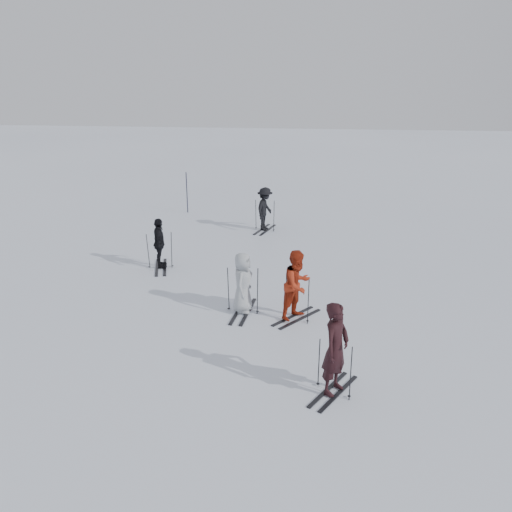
{
  "coord_description": "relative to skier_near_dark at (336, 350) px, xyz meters",
  "views": [
    {
      "loc": [
        2.1,
        -13.31,
        5.99
      ],
      "look_at": [
        0.0,
        1.0,
        1.0
      ],
      "focal_mm": 35.0,
      "sensor_mm": 36.0,
      "label": 1
    }
  ],
  "objects": [
    {
      "name": "skis_near_dark",
      "position": [
        0.0,
        0.0,
        -0.39
      ],
      "size": [
        1.83,
        1.52,
        1.18
      ],
      "primitive_type": null,
      "rotation": [
        0.0,
        0.0,
        1.07
      ],
      "color": "black",
      "rests_on": "ground"
    },
    {
      "name": "ground",
      "position": [
        -2.4,
        4.39,
        -0.98
      ],
      "size": [
        120.0,
        120.0,
        0.0
      ],
      "primitive_type": "plane",
      "color": "silver",
      "rests_on": "ground"
    },
    {
      "name": "skier_near_dark",
      "position": [
        0.0,
        0.0,
        0.0
      ],
      "size": [
        0.75,
        0.85,
        1.96
      ],
      "primitive_type": "imported",
      "rotation": [
        0.0,
        0.0,
        1.07
      ],
      "color": "black",
      "rests_on": "ground"
    },
    {
      "name": "skier_uphill_far",
      "position": [
        -2.95,
        11.75,
        -0.06
      ],
      "size": [
        0.94,
        1.31,
        1.84
      ],
      "primitive_type": "imported",
      "rotation": [
        0.0,
        0.0,
        1.33
      ],
      "color": "black",
      "rests_on": "ground"
    },
    {
      "name": "piste_marker",
      "position": [
        -7.12,
        14.34,
        0.01
      ],
      "size": [
        0.05,
        0.05,
        1.99
      ],
      "primitive_type": "cylinder",
      "rotation": [
        0.0,
        0.0,
        -0.27
      ],
      "color": "black",
      "rests_on": "ground"
    },
    {
      "name": "skis_grey",
      "position": [
        -2.48,
        3.51,
        -0.31
      ],
      "size": [
        1.9,
        1.09,
        1.34
      ],
      "primitive_type": null,
      "rotation": [
        0.0,
        0.0,
        1.51
      ],
      "color": "black",
      "rests_on": "ground"
    },
    {
      "name": "skis_red",
      "position": [
        -0.98,
        3.32,
        -0.35
      ],
      "size": [
        1.92,
        1.75,
        1.25
      ],
      "primitive_type": null,
      "rotation": [
        0.0,
        0.0,
        0.94
      ],
      "color": "black",
      "rests_on": "ground"
    },
    {
      "name": "skis_uphill_far",
      "position": [
        -2.95,
        11.75,
        -0.3
      ],
      "size": [
        2.05,
        1.4,
        1.36
      ],
      "primitive_type": null,
      "rotation": [
        0.0,
        0.0,
        1.33
      ],
      "color": "black",
      "rests_on": "ground"
    },
    {
      "name": "skis_uphill_left",
      "position": [
        -5.89,
        6.56,
        -0.34
      ],
      "size": [
        1.96,
        1.42,
        1.29
      ],
      "primitive_type": null,
      "rotation": [
        0.0,
        0.0,
        1.88
      ],
      "color": "black",
      "rests_on": "ground"
    },
    {
      "name": "skier_red",
      "position": [
        -0.98,
        3.32,
        -0.03
      ],
      "size": [
        1.12,
        1.17,
        1.89
      ],
      "primitive_type": "imported",
      "rotation": [
        0.0,
        0.0,
        0.94
      ],
      "color": "#9E2811",
      "rests_on": "ground"
    },
    {
      "name": "skier_grey",
      "position": [
        -2.48,
        3.51,
        -0.13
      ],
      "size": [
        0.59,
        0.86,
        1.69
      ],
      "primitive_type": "imported",
      "rotation": [
        0.0,
        0.0,
        1.51
      ],
      "color": "#A4AAAD",
      "rests_on": "ground"
    },
    {
      "name": "skier_uphill_left",
      "position": [
        -5.89,
        6.56,
        -0.12
      ],
      "size": [
        0.7,
        1.08,
        1.71
      ],
      "primitive_type": "imported",
      "rotation": [
        0.0,
        0.0,
        1.88
      ],
      "color": "black",
      "rests_on": "ground"
    }
  ]
}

